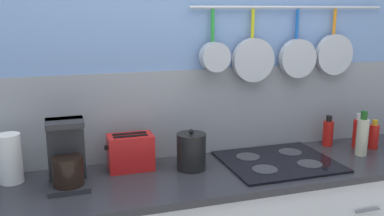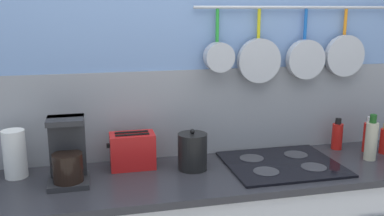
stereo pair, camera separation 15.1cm
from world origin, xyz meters
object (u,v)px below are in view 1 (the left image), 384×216
at_px(kettle, 191,151).
at_px(bottle_olive_oil, 374,136).
at_px(toaster, 131,152).
at_px(coffee_maker, 67,159).
at_px(bottle_hot_sauce, 362,136).
at_px(bottle_dish_soap, 328,132).
at_px(paper_towel_roll, 10,159).
at_px(bottle_cooking_wine, 358,132).

height_order(kettle, bottle_olive_oil, kettle).
bearing_deg(toaster, coffee_maker, -158.51).
relative_size(coffee_maker, toaster, 1.30).
xyz_separation_m(kettle, bottle_hot_sauce, (0.96, -0.08, 0.02)).
bearing_deg(kettle, bottle_dish_soap, 7.66).
bearing_deg(bottle_hot_sauce, bottle_olive_oil, 27.24).
bearing_deg(bottle_olive_oil, toaster, 175.93).
distance_m(toaster, bottle_hot_sauce, 1.26).
bearing_deg(kettle, toaster, 162.98).
xyz_separation_m(toaster, kettle, (0.29, -0.09, 0.00)).
bearing_deg(coffee_maker, paper_towel_roll, 153.39).
relative_size(paper_towel_roll, bottle_dish_soap, 1.28).
relative_size(toaster, bottle_olive_oil, 1.40).
relative_size(kettle, bottle_cooking_wine, 1.04).
bearing_deg(paper_towel_roll, coffee_maker, -26.61).
height_order(coffee_maker, bottle_hot_sauce, coffee_maker).
distance_m(paper_towel_roll, toaster, 0.56).
bearing_deg(kettle, bottle_cooking_wine, 2.26).
relative_size(bottle_dish_soap, bottle_cooking_wine, 0.90).
bearing_deg(bottle_hot_sauce, paper_towel_roll, 174.41).
bearing_deg(bottle_olive_oil, bottle_dish_soap, 149.37).
relative_size(coffee_maker, bottle_hot_sauce, 1.25).
xyz_separation_m(paper_towel_roll, toaster, (0.56, -0.00, -0.03)).
relative_size(paper_towel_roll, toaster, 0.97).
bearing_deg(paper_towel_roll, bottle_olive_oil, -3.02).
xyz_separation_m(bottle_hot_sauce, bottle_olive_oil, (0.14, 0.07, -0.03)).
height_order(bottle_dish_soap, bottle_cooking_wine, bottle_cooking_wine).
height_order(paper_towel_roll, coffee_maker, coffee_maker).
relative_size(coffee_maker, kettle, 1.49).
bearing_deg(bottle_hot_sauce, bottle_dish_soap, 110.04).
relative_size(toaster, bottle_dish_soap, 1.32).
xyz_separation_m(coffee_maker, bottle_dish_soap, (1.48, 0.15, -0.05)).
height_order(kettle, bottle_cooking_wine, kettle).
bearing_deg(toaster, bottle_olive_oil, -4.07).
distance_m(coffee_maker, kettle, 0.60).
xyz_separation_m(kettle, bottle_dish_soap, (0.88, 0.12, -0.01)).
distance_m(kettle, bottle_cooking_wine, 1.03).
distance_m(paper_towel_roll, bottle_cooking_wine, 1.88).
bearing_deg(kettle, paper_towel_roll, 173.75).
height_order(kettle, bottle_dish_soap, kettle).
xyz_separation_m(paper_towel_roll, bottle_cooking_wine, (1.88, -0.05, -0.03)).
bearing_deg(bottle_olive_oil, bottle_cooking_wine, 144.05).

